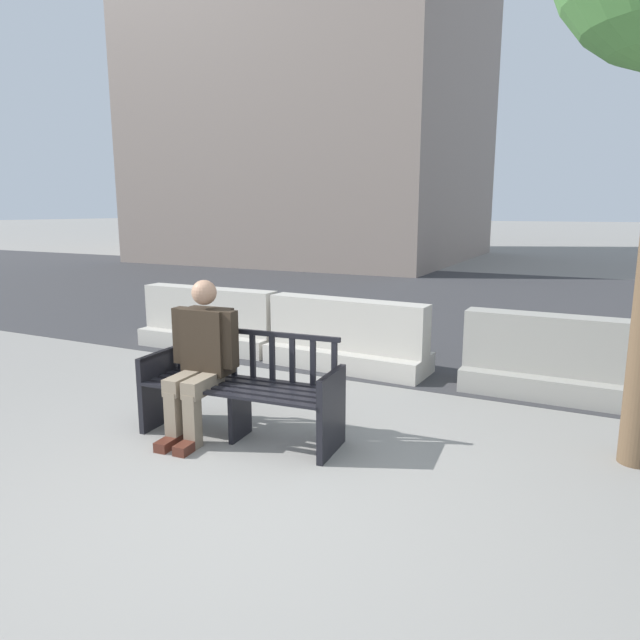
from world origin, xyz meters
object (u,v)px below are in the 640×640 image
at_px(jersey_barrier_left, 210,324).
at_px(jersey_barrier_right, 564,365).
at_px(street_bench, 241,392).
at_px(seated_person, 201,355).
at_px(jersey_barrier_centre, 347,340).

relative_size(jersey_barrier_left, jersey_barrier_right, 1.00).
height_order(street_bench, jersey_barrier_right, street_bench).
height_order(seated_person, jersey_barrier_left, seated_person).
bearing_deg(jersey_barrier_centre, street_bench, -88.10).
height_order(street_bench, seated_person, seated_person).
bearing_deg(jersey_barrier_centre, jersey_barrier_left, 177.62).
height_order(street_bench, jersey_barrier_centre, street_bench).
bearing_deg(jersey_barrier_left, jersey_barrier_right, -1.35).
distance_m(street_bench, jersey_barrier_right, 3.31).
relative_size(seated_person, jersey_barrier_right, 0.66).
xyz_separation_m(seated_person, jersey_barrier_left, (-1.85, 2.53, -0.35)).
height_order(seated_person, jersey_barrier_right, seated_person).
bearing_deg(seated_person, jersey_barrier_centre, 83.97).
height_order(jersey_barrier_centre, jersey_barrier_left, same).
bearing_deg(jersey_barrier_left, street_bench, -48.23).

